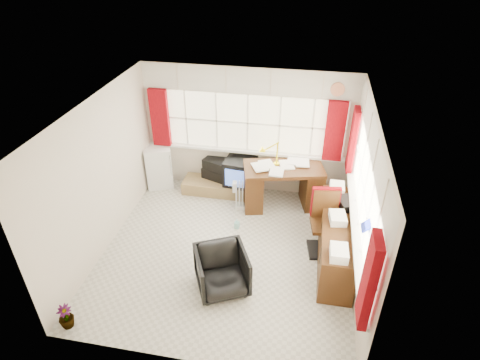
# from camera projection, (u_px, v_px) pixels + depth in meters

# --- Properties ---
(ground) EXTENTS (4.00, 4.00, 0.00)m
(ground) POSITION_uv_depth(u_px,v_px,m) (227.00, 252.00, 6.63)
(ground) COLOR beige
(ground) RESTS_ON ground
(room_walls) EXTENTS (4.00, 4.00, 4.00)m
(room_walls) POSITION_uv_depth(u_px,v_px,m) (225.00, 175.00, 5.83)
(room_walls) COLOR beige
(room_walls) RESTS_ON ground
(window_back) EXTENTS (3.70, 0.12, 3.60)m
(window_back) POSITION_uv_depth(u_px,v_px,m) (247.00, 148.00, 7.74)
(window_back) COLOR #FCF3C7
(window_back) RESTS_ON room_walls
(window_right) EXTENTS (0.12, 3.70, 3.60)m
(window_right) POSITION_uv_depth(u_px,v_px,m) (356.00, 221.00, 5.83)
(window_right) COLOR #FCF3C7
(window_right) RESTS_ON room_walls
(curtains) EXTENTS (3.83, 3.83, 1.15)m
(curtains) POSITION_uv_depth(u_px,v_px,m) (293.00, 154.00, 6.48)
(curtains) COLOR #98080D
(curtains) RESTS_ON room_walls
(overhead_cabinets) EXTENTS (3.98, 3.98, 0.48)m
(overhead_cabinets) POSITION_uv_depth(u_px,v_px,m) (301.00, 106.00, 6.09)
(overhead_cabinets) COLOR beige
(overhead_cabinets) RESTS_ON room_walls
(desk) EXTENTS (1.58, 1.04, 0.88)m
(desk) POSITION_uv_depth(u_px,v_px,m) (283.00, 184.00, 7.53)
(desk) COLOR #4F2912
(desk) RESTS_ON ground
(desk_lamp) EXTENTS (0.17, 0.14, 0.48)m
(desk_lamp) POSITION_uv_depth(u_px,v_px,m) (277.00, 148.00, 7.25)
(desk_lamp) COLOR yellow
(desk_lamp) RESTS_ON desk
(task_chair) EXTENTS (0.53, 0.55, 1.11)m
(task_chair) POSITION_uv_depth(u_px,v_px,m) (325.00, 218.00, 6.45)
(task_chair) COLOR black
(task_chair) RESTS_ON ground
(office_chair) EXTENTS (0.96, 0.97, 0.67)m
(office_chair) POSITION_uv_depth(u_px,v_px,m) (222.00, 271.00, 5.82)
(office_chair) COLOR black
(office_chair) RESTS_ON ground
(radiator) EXTENTS (0.40, 0.20, 0.58)m
(radiator) POSITION_uv_depth(u_px,v_px,m) (246.00, 198.00, 7.56)
(radiator) COLOR white
(radiator) RESTS_ON ground
(credenza) EXTENTS (0.50, 2.00, 0.85)m
(credenza) POSITION_uv_depth(u_px,v_px,m) (336.00, 239.00, 6.32)
(credenza) COLOR #4F2912
(credenza) RESTS_ON ground
(file_tray) EXTENTS (0.40, 0.44, 0.12)m
(file_tray) POSITION_uv_depth(u_px,v_px,m) (347.00, 203.00, 6.43)
(file_tray) COLOR black
(file_tray) RESTS_ON credenza
(tv_bench) EXTENTS (1.40, 0.50, 0.25)m
(tv_bench) POSITION_uv_depth(u_px,v_px,m) (218.00, 187.00, 8.08)
(tv_bench) COLOR #9C804E
(tv_bench) RESTS_ON ground
(crt_tv) EXTENTS (0.63, 0.60, 0.53)m
(crt_tv) POSITION_uv_depth(u_px,v_px,m) (240.00, 172.00, 7.82)
(crt_tv) COLOR black
(crt_tv) RESTS_ON tv_bench
(hifi_stack) EXTENTS (0.68, 0.55, 0.42)m
(hifi_stack) POSITION_uv_depth(u_px,v_px,m) (218.00, 169.00, 8.03)
(hifi_stack) COLOR black
(hifi_stack) RESTS_ON tv_bench
(mini_fridge) EXTENTS (0.67, 0.67, 0.87)m
(mini_fridge) POSITION_uv_depth(u_px,v_px,m) (159.00, 166.00, 8.17)
(mini_fridge) COLOR white
(mini_fridge) RESTS_ON ground
(spray_bottle_a) EXTENTS (0.13, 0.13, 0.31)m
(spray_bottle_a) POSITION_uv_depth(u_px,v_px,m) (229.00, 191.00, 7.89)
(spray_bottle_a) COLOR white
(spray_bottle_a) RESTS_ON ground
(spray_bottle_b) EXTENTS (0.09, 0.09, 0.18)m
(spray_bottle_b) POSITION_uv_depth(u_px,v_px,m) (237.00, 224.00, 7.13)
(spray_bottle_b) COLOR #8CD2CB
(spray_bottle_b) RESTS_ON ground
(flower_vase) EXTENTS (0.24, 0.24, 0.36)m
(flower_vase) POSITION_uv_depth(u_px,v_px,m) (66.00, 317.00, 5.32)
(flower_vase) COLOR black
(flower_vase) RESTS_ON ground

